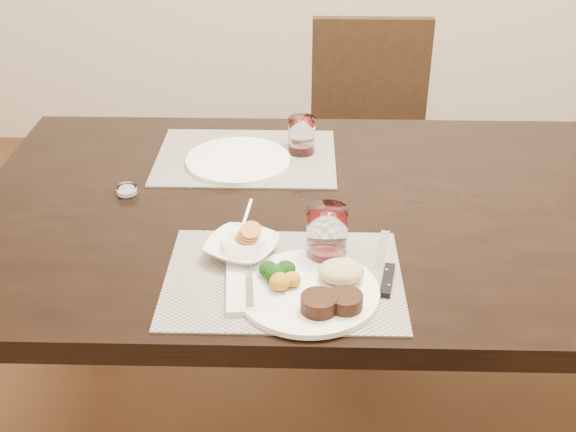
{
  "coord_description": "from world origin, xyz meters",
  "views": [
    {
      "loc": [
        -0.23,
        -1.45,
        1.57
      ],
      "look_at": [
        -0.26,
        -0.18,
        0.82
      ],
      "focal_mm": 45.0,
      "sensor_mm": 36.0,
      "label": 1
    }
  ],
  "objects_px": {
    "chair_far": "(369,136)",
    "cracker_bowl": "(242,247)",
    "steak_knife": "(386,272)",
    "wine_glass_near": "(327,237)",
    "dinner_plate": "(315,289)",
    "far_plate": "(238,160)"
  },
  "relations": [
    {
      "from": "cracker_bowl",
      "to": "wine_glass_near",
      "type": "distance_m",
      "value": 0.17
    },
    {
      "from": "chair_far",
      "to": "cracker_bowl",
      "type": "relative_size",
      "value": 4.98
    },
    {
      "from": "dinner_plate",
      "to": "wine_glass_near",
      "type": "distance_m",
      "value": 0.13
    },
    {
      "from": "chair_far",
      "to": "wine_glass_near",
      "type": "relative_size",
      "value": 7.94
    },
    {
      "from": "dinner_plate",
      "to": "steak_knife",
      "type": "xyz_separation_m",
      "value": [
        0.14,
        0.07,
        -0.01
      ]
    },
    {
      "from": "dinner_plate",
      "to": "cracker_bowl",
      "type": "bearing_deg",
      "value": 128.68
    },
    {
      "from": "dinner_plate",
      "to": "steak_knife",
      "type": "distance_m",
      "value": 0.16
    },
    {
      "from": "chair_far",
      "to": "wine_glass_near",
      "type": "xyz_separation_m",
      "value": [
        -0.19,
        -1.17,
        0.3
      ]
    },
    {
      "from": "steak_knife",
      "to": "wine_glass_near",
      "type": "xyz_separation_m",
      "value": [
        -0.12,
        0.05,
        0.05
      ]
    },
    {
      "from": "cracker_bowl",
      "to": "wine_glass_near",
      "type": "height_order",
      "value": "wine_glass_near"
    },
    {
      "from": "dinner_plate",
      "to": "far_plate",
      "type": "xyz_separation_m",
      "value": [
        -0.19,
        0.56,
        -0.01
      ]
    },
    {
      "from": "chair_far",
      "to": "wine_glass_near",
      "type": "bearing_deg",
      "value": -99.03
    },
    {
      "from": "wine_glass_near",
      "to": "far_plate",
      "type": "bearing_deg",
      "value": 116.39
    },
    {
      "from": "cracker_bowl",
      "to": "steak_knife",
      "type": "bearing_deg",
      "value": -11.99
    },
    {
      "from": "steak_knife",
      "to": "wine_glass_near",
      "type": "distance_m",
      "value": 0.14
    },
    {
      "from": "cracker_bowl",
      "to": "far_plate",
      "type": "bearing_deg",
      "value": 95.94
    },
    {
      "from": "chair_far",
      "to": "steak_knife",
      "type": "xyz_separation_m",
      "value": [
        -0.07,
        -1.22,
        0.26
      ]
    },
    {
      "from": "wine_glass_near",
      "to": "dinner_plate",
      "type": "bearing_deg",
      "value": -100.67
    },
    {
      "from": "cracker_bowl",
      "to": "wine_glass_near",
      "type": "xyz_separation_m",
      "value": [
        0.17,
        -0.01,
        0.03
      ]
    },
    {
      "from": "chair_far",
      "to": "cracker_bowl",
      "type": "xyz_separation_m",
      "value": [
        -0.36,
        -1.16,
        0.27
      ]
    },
    {
      "from": "steak_knife",
      "to": "far_plate",
      "type": "distance_m",
      "value": 0.59
    },
    {
      "from": "dinner_plate",
      "to": "far_plate",
      "type": "relative_size",
      "value": 1.01
    }
  ]
}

